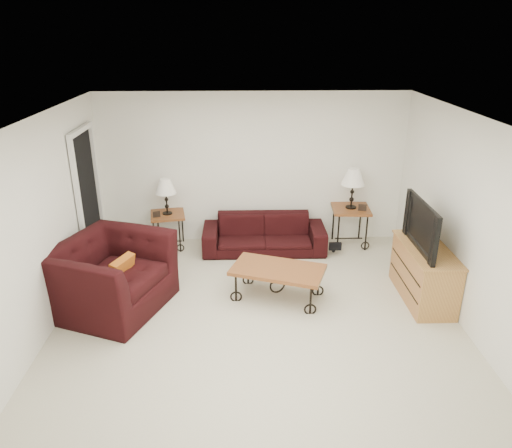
{
  "coord_description": "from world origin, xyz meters",
  "views": [
    {
      "loc": [
        -0.18,
        -5.21,
        3.4
      ],
      "look_at": [
        0.0,
        0.7,
        1.0
      ],
      "focal_mm": 33.94,
      "sensor_mm": 36.0,
      "label": 1
    }
  ],
  "objects_px": {
    "lamp_right": "(352,189)",
    "tv_stand": "(424,273)",
    "side_table_right": "(349,226)",
    "backpack": "(334,242)",
    "sofa": "(264,234)",
    "side_table_left": "(169,230)",
    "lamp_left": "(166,197)",
    "television": "(429,226)",
    "coffee_table": "(278,283)",
    "armchair": "(111,276)"
  },
  "relations": [
    {
      "from": "side_table_left",
      "to": "sofa",
      "type": "bearing_deg",
      "value": -6.52
    },
    {
      "from": "side_table_left",
      "to": "coffee_table",
      "type": "relative_size",
      "value": 0.49
    },
    {
      "from": "side_table_right",
      "to": "coffee_table",
      "type": "xyz_separation_m",
      "value": [
        -1.32,
        -1.71,
        -0.1
      ]
    },
    {
      "from": "coffee_table",
      "to": "tv_stand",
      "type": "bearing_deg",
      "value": -1.63
    },
    {
      "from": "lamp_right",
      "to": "side_table_right",
      "type": "bearing_deg",
      "value": 0.0
    },
    {
      "from": "lamp_right",
      "to": "backpack",
      "type": "distance_m",
      "value": 0.91
    },
    {
      "from": "tv_stand",
      "to": "lamp_left",
      "type": "bearing_deg",
      "value": 154.06
    },
    {
      "from": "sofa",
      "to": "lamp_right",
      "type": "relative_size",
      "value": 2.99
    },
    {
      "from": "side_table_left",
      "to": "armchair",
      "type": "distance_m",
      "value": 1.93
    },
    {
      "from": "television",
      "to": "sofa",
      "type": "bearing_deg",
      "value": -127.9
    },
    {
      "from": "lamp_left",
      "to": "armchair",
      "type": "distance_m",
      "value": 1.97
    },
    {
      "from": "television",
      "to": "lamp_right",
      "type": "bearing_deg",
      "value": -161.19
    },
    {
      "from": "side_table_left",
      "to": "armchair",
      "type": "bearing_deg",
      "value": -104.17
    },
    {
      "from": "sofa",
      "to": "lamp_right",
      "type": "xyz_separation_m",
      "value": [
        1.44,
        0.18,
        0.7
      ]
    },
    {
      "from": "sofa",
      "to": "backpack",
      "type": "bearing_deg",
      "value": -6.73
    },
    {
      "from": "side_table_right",
      "to": "lamp_left",
      "type": "distance_m",
      "value": 3.06
    },
    {
      "from": "side_table_left",
      "to": "coffee_table",
      "type": "bearing_deg",
      "value": -45.41
    },
    {
      "from": "side_table_left",
      "to": "coffee_table",
      "type": "height_order",
      "value": "side_table_left"
    },
    {
      "from": "lamp_left",
      "to": "side_table_right",
      "type": "bearing_deg",
      "value": 0.0
    },
    {
      "from": "lamp_left",
      "to": "tv_stand",
      "type": "distance_m",
      "value": 4.07
    },
    {
      "from": "television",
      "to": "coffee_table",
      "type": "bearing_deg",
      "value": -91.65
    },
    {
      "from": "lamp_right",
      "to": "armchair",
      "type": "bearing_deg",
      "value": -151.8
    },
    {
      "from": "lamp_right",
      "to": "tv_stand",
      "type": "bearing_deg",
      "value": -70.61
    },
    {
      "from": "tv_stand",
      "to": "television",
      "type": "height_order",
      "value": "television"
    },
    {
      "from": "sofa",
      "to": "lamp_left",
      "type": "bearing_deg",
      "value": 173.48
    },
    {
      "from": "side_table_left",
      "to": "lamp_left",
      "type": "xyz_separation_m",
      "value": [
        0.0,
        0.0,
        0.59
      ]
    },
    {
      "from": "side_table_left",
      "to": "tv_stand",
      "type": "height_order",
      "value": "tv_stand"
    },
    {
      "from": "side_table_left",
      "to": "tv_stand",
      "type": "relative_size",
      "value": 0.48
    },
    {
      "from": "sofa",
      "to": "lamp_left",
      "type": "distance_m",
      "value": 1.69
    },
    {
      "from": "armchair",
      "to": "television",
      "type": "bearing_deg",
      "value": -66.79
    },
    {
      "from": "television",
      "to": "side_table_left",
      "type": "bearing_deg",
      "value": -116.07
    },
    {
      "from": "tv_stand",
      "to": "backpack",
      "type": "xyz_separation_m",
      "value": [
        -0.93,
        1.45,
        -0.18
      ]
    },
    {
      "from": "side_table_right",
      "to": "lamp_left",
      "type": "bearing_deg",
      "value": 180.0
    },
    {
      "from": "lamp_right",
      "to": "backpack",
      "type": "relative_size",
      "value": 1.69
    },
    {
      "from": "lamp_left",
      "to": "coffee_table",
      "type": "relative_size",
      "value": 0.49
    },
    {
      "from": "side_table_right",
      "to": "tv_stand",
      "type": "height_order",
      "value": "tv_stand"
    },
    {
      "from": "coffee_table",
      "to": "armchair",
      "type": "distance_m",
      "value": 2.18
    },
    {
      "from": "sofa",
      "to": "coffee_table",
      "type": "bearing_deg",
      "value": -85.74
    },
    {
      "from": "side_table_right",
      "to": "backpack",
      "type": "relative_size",
      "value": 1.69
    },
    {
      "from": "lamp_right",
      "to": "backpack",
      "type": "xyz_separation_m",
      "value": [
        -0.31,
        -0.31,
        -0.8
      ]
    },
    {
      "from": "lamp_left",
      "to": "coffee_table",
      "type": "bearing_deg",
      "value": -45.41
    },
    {
      "from": "side_table_left",
      "to": "lamp_right",
      "type": "bearing_deg",
      "value": 0.0
    },
    {
      "from": "side_table_left",
      "to": "lamp_right",
      "type": "height_order",
      "value": "lamp_right"
    },
    {
      "from": "television",
      "to": "tv_stand",
      "type": "bearing_deg",
      "value": 90.0
    },
    {
      "from": "lamp_right",
      "to": "armchair",
      "type": "height_order",
      "value": "lamp_right"
    },
    {
      "from": "lamp_right",
      "to": "side_table_left",
      "type": "bearing_deg",
      "value": 180.0
    },
    {
      "from": "side_table_right",
      "to": "tv_stand",
      "type": "relative_size",
      "value": 0.53
    },
    {
      "from": "coffee_table",
      "to": "backpack",
      "type": "xyz_separation_m",
      "value": [
        1.02,
        1.4,
        -0.03
      ]
    },
    {
      "from": "side_table_left",
      "to": "side_table_right",
      "type": "relative_size",
      "value": 0.89
    },
    {
      "from": "backpack",
      "to": "television",
      "type": "bearing_deg",
      "value": -58.5
    }
  ]
}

